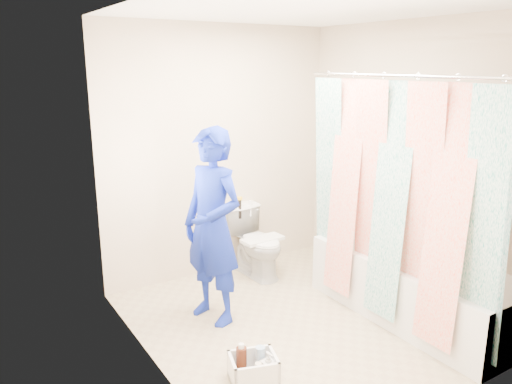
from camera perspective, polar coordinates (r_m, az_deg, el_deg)
floor at (r=4.20m, az=4.90°, el=-14.51°), size 2.60×2.60×0.00m
ceiling at (r=3.70m, az=5.75°, el=20.10°), size 2.40×2.60×0.02m
wall_back at (r=4.85m, az=-4.14°, el=4.52°), size 2.40×0.02×2.40m
wall_front at (r=2.89m, az=21.21°, el=-3.26°), size 2.40×0.02×2.40m
wall_left at (r=3.20m, az=-11.99°, el=-0.92°), size 0.02×2.60×2.40m
wall_right at (r=4.59m, az=17.27°, el=3.36°), size 0.02×2.60×2.40m
bathtub at (r=4.35m, az=17.58°, el=-10.19°), size 0.70×1.75×0.50m
curtain_rod at (r=3.73m, az=16.21°, el=12.64°), size 0.02×1.90×0.02m
shower_curtain at (r=3.86m, az=15.25°, el=-1.27°), size 0.06×1.75×1.80m
toilet at (r=4.92m, az=0.02°, el=-5.73°), size 0.41×0.68×0.67m
tank_lid at (r=4.82m, az=0.76°, el=-5.44°), size 0.42×0.20×0.03m
tank_internals at (r=4.94m, az=-1.54°, el=-1.68°), size 0.16×0.05×0.22m
plumber at (r=3.95m, az=-4.98°, el=-3.97°), size 0.52×0.66×1.58m
cleaning_caddy at (r=3.47m, az=-0.14°, el=-19.63°), size 0.36×0.32×0.23m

